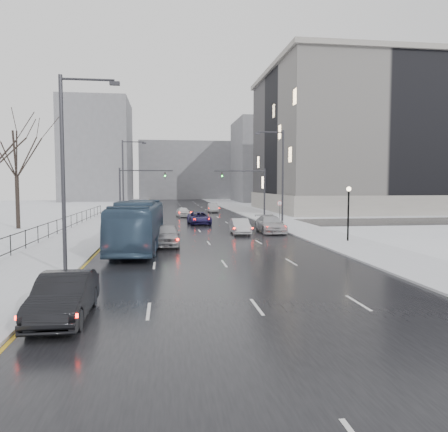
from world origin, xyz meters
name	(u,v)px	position (x,y,z in m)	size (l,w,h in m)	color
road	(188,216)	(0.00, 60.00, 0.02)	(16.00, 150.00, 0.04)	black
cross_road	(194,224)	(0.00, 48.00, 0.02)	(130.00, 10.00, 0.04)	black
sidewalk_left	(114,217)	(-10.50, 60.00, 0.08)	(5.00, 150.00, 0.16)	silver
sidewalk_right	(260,215)	(10.50, 60.00, 0.08)	(5.00, 150.00, 0.16)	silver
park_strip	(43,218)	(-20.00, 60.00, 0.06)	(14.00, 150.00, 0.12)	white
tree_park_e	(18,230)	(-18.20, 44.00, 0.00)	(9.45, 9.45, 13.50)	black
iron_fence	(30,236)	(-13.00, 30.00, 0.91)	(0.06, 70.00, 1.30)	black
streetlight_r_mid	(280,174)	(8.17, 40.00, 5.62)	(2.95, 0.25, 10.00)	#2D2D33
streetlight_l_near	(67,164)	(-8.17, 20.00, 5.62)	(2.95, 0.25, 10.00)	#2D2D33
streetlight_l_far	(125,176)	(-8.17, 52.00, 5.62)	(2.95, 0.25, 10.00)	#2D2D33
lamppost_r_mid	(348,206)	(11.00, 30.00, 2.94)	(0.36, 0.36, 4.28)	black
mast_signal_right	(256,189)	(7.33, 48.00, 4.11)	(6.10, 0.33, 6.50)	#2D2D33
mast_signal_left	(130,189)	(-7.33, 48.00, 4.11)	(6.10, 0.33, 6.50)	#2D2D33
no_uturn_sign	(280,205)	(9.20, 44.00, 2.30)	(0.60, 0.06, 2.70)	#2D2D33
civic_building	(379,148)	(35.00, 72.00, 11.21)	(41.00, 31.00, 24.80)	gray
bldg_far_right	(279,161)	(28.00, 115.00, 11.00)	(24.00, 20.00, 22.00)	slate
bldg_far_left	(98,151)	(-22.00, 125.00, 14.00)	(18.00, 22.00, 28.00)	slate
bldg_far_center	(187,171)	(4.00, 140.00, 9.00)	(30.00, 18.00, 18.00)	slate
sedan_left_near	(64,297)	(-6.80, 12.42, 0.82)	(1.65, 4.73, 1.56)	black
bus	(138,225)	(-5.26, 28.31, 1.76)	(2.88, 12.32, 3.43)	#31475F
sedan_center_near	(167,235)	(-3.24, 29.92, 0.86)	(1.93, 4.80, 1.63)	#A3A2A6
sedan_right_near	(240,226)	(3.50, 36.76, 0.76)	(1.51, 4.34, 1.43)	#B4B4B9
sedan_right_cross	(199,218)	(0.54, 47.13, 0.75)	(2.35, 5.10, 1.42)	#201A4F
sedan_right_far	(270,224)	(6.58, 37.63, 0.84)	(2.24, 5.50, 1.60)	#B2B2B7
sedan_center_far	(183,212)	(-0.80, 58.96, 0.74)	(1.65, 4.11, 1.40)	silver
sedan_right_distant	(213,208)	(4.50, 68.46, 0.79)	(1.58, 4.53, 1.49)	gray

